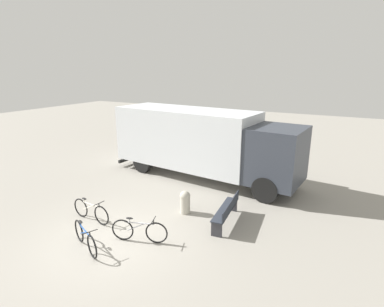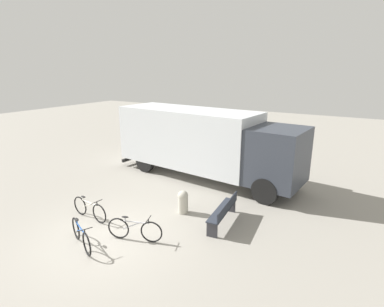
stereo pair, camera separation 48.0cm
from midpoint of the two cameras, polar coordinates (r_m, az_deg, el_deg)
name	(u,v)px [view 1 (the left image)]	position (r m, az deg, el deg)	size (l,w,h in m)	color
ground_plane	(112,239)	(9.72, -16.50, -15.35)	(60.00, 60.00, 0.00)	gray
delivery_truck	(201,141)	(13.76, 0.74, 2.48)	(9.09, 3.24, 3.14)	silver
park_bench	(227,210)	(10.01, 5.35, -10.64)	(0.60, 1.99, 0.82)	#282D38
bicycle_near	(91,211)	(10.80, -19.95, -10.24)	(1.71, 0.44, 0.76)	black
bicycle_middle	(85,238)	(9.31, -21.13, -14.73)	(1.58, 0.75, 0.76)	black
bicycle_far	(139,231)	(9.23, -11.53, -14.19)	(1.63, 0.65, 0.76)	black
bollard_near_bench	(185,201)	(10.66, -2.64, -9.06)	(0.38, 0.38, 0.83)	#B2AD9E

